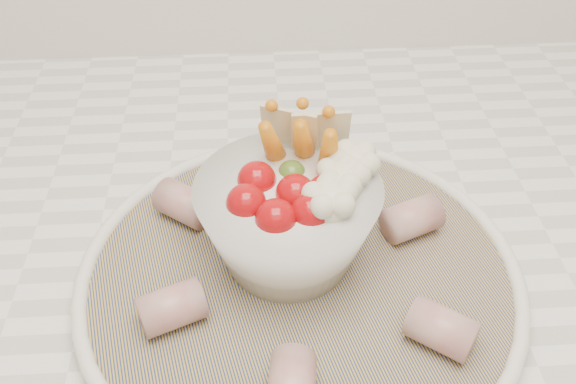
{
  "coord_description": "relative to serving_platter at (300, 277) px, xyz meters",
  "views": [
    {
      "loc": [
        -0.14,
        1.02,
        1.32
      ],
      "look_at": [
        -0.12,
        1.38,
        1.01
      ],
      "focal_mm": 40.0,
      "sensor_mm": 36.0,
      "label": 1
    }
  ],
  "objects": [
    {
      "name": "veggie_bowl",
      "position": [
        -0.01,
        0.02,
        0.05
      ],
      "size": [
        0.14,
        0.14,
        0.12
      ],
      "color": "white",
      "rests_on": "serving_platter"
    },
    {
      "name": "serving_platter",
      "position": [
        0.0,
        0.0,
        0.0
      ],
      "size": [
        0.43,
        0.43,
        0.02
      ],
      "color": "navy",
      "rests_on": "kitchen_counter"
    },
    {
      "name": "cured_meat_rolls",
      "position": [
        0.0,
        0.0,
        0.02
      ],
      "size": [
        0.25,
        0.27,
        0.03
      ],
      "color": "#A54B4D",
      "rests_on": "serving_platter"
    }
  ]
}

